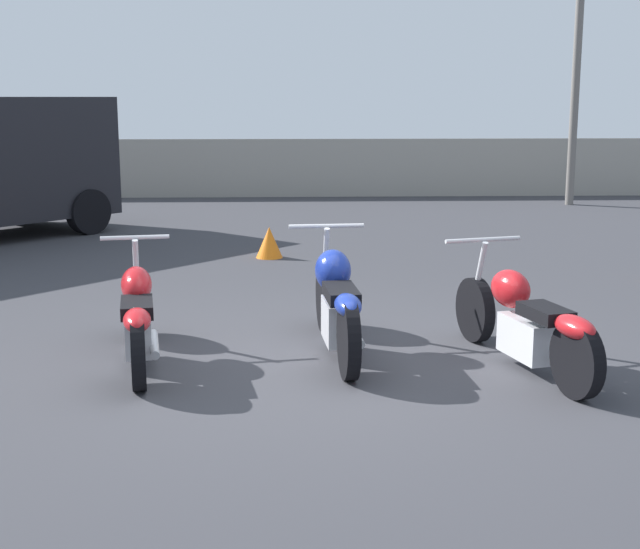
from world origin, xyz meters
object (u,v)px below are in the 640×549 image
object	(u,v)px
motorcycle_slot_0	(138,316)
motorcycle_slot_1	(337,303)
motorcycle_slot_2	(525,322)
traffic_cone_far	(269,242)

from	to	relation	value
motorcycle_slot_0	motorcycle_slot_1	world-z (taller)	motorcycle_slot_1
motorcycle_slot_1	motorcycle_slot_2	world-z (taller)	motorcycle_slot_1
motorcycle_slot_0	motorcycle_slot_2	distance (m)	3.05
motorcycle_slot_0	traffic_cone_far	world-z (taller)	motorcycle_slot_0
motorcycle_slot_2	traffic_cone_far	size ratio (longest dim) A/B	5.06
motorcycle_slot_0	motorcycle_slot_2	bearing A→B (deg)	-14.32
motorcycle_slot_1	traffic_cone_far	bearing A→B (deg)	93.52
motorcycle_slot_0	motorcycle_slot_1	size ratio (longest dim) A/B	0.96
traffic_cone_far	motorcycle_slot_2	bearing A→B (deg)	-67.55
motorcycle_slot_1	traffic_cone_far	distance (m)	4.56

